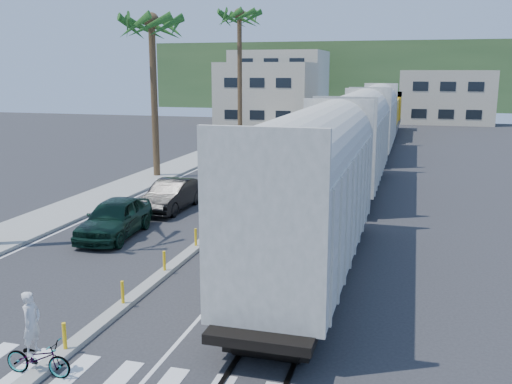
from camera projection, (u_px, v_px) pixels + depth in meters
ground at (87, 337)px, 15.42m from camera, size 140.00×140.00×0.00m
sidewalk at (172, 169)px, 41.18m from camera, size 3.00×90.00×0.15m
rails at (365, 171)px, 40.47m from camera, size 1.56×100.00×0.06m
median at (269, 189)px, 34.20m from camera, size 0.45×60.00×0.85m
crosswalk at (41, 374)px, 13.54m from camera, size 14.00×2.20×0.01m
lane_markings at (257, 174)px, 39.53m from camera, size 9.42×90.00×0.01m
freight_train at (365, 132)px, 38.67m from camera, size 3.00×60.94×5.85m
palm_trees at (159, 10)px, 36.66m from camera, size 3.50×37.20×13.75m
buildings at (314, 89)px, 83.67m from camera, size 38.00×27.00×10.00m
hillside at (373, 76)px, 108.34m from camera, size 80.00×20.00×12.00m
car_lead at (115, 218)px, 24.52m from camera, size 2.81×5.23×1.67m
car_second at (171, 195)px, 29.18m from camera, size 1.81×4.80×1.56m
car_third at (225, 173)px, 36.29m from camera, size 2.25×4.59×1.28m
car_rear at (241, 165)px, 39.60m from camera, size 2.28×4.48×1.21m
cyclist at (37, 349)px, 13.35m from camera, size 0.74×1.72×2.08m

